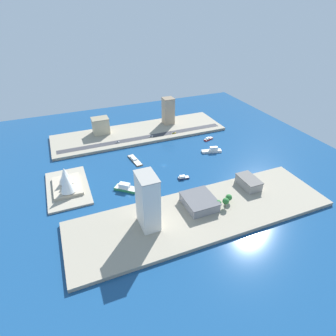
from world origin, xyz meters
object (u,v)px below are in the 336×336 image
carpark_squat_concrete (249,182)px  hotel_broad_white (148,201)px  warehouse_low_gray (199,202)px  van_white (117,142)px  ferry_white_commuter (212,150)px  apartment_midrise_tan (168,111)px  opera_landmark (66,181)px  barge_flat_brown (135,160)px  patrol_launch_navy (183,177)px  traffic_light_waterfront (170,132)px  office_block_beige (101,126)px  sedan_silver (151,136)px  ferry_green_doubledeck (126,188)px  taxi_yellow_cab (174,133)px  tugboat_red (208,139)px

carpark_squat_concrete → hotel_broad_white: bearing=97.4°
warehouse_low_gray → van_white: bearing=14.0°
ferry_white_commuter → apartment_midrise_tan: size_ratio=0.70×
warehouse_low_gray → opera_landmark: (77.13, 109.50, 3.14)m
barge_flat_brown → patrol_launch_navy: bearing=-146.9°
barge_flat_brown → warehouse_low_gray: (-108.03, -29.80, 6.83)m
traffic_light_waterfront → opera_landmark: 161.70m
office_block_beige → carpark_squat_concrete: bearing=-148.7°
apartment_midrise_tan → hotel_broad_white: size_ratio=0.78×
sedan_silver → warehouse_low_gray: bearing=177.1°
ferry_white_commuter → ferry_green_doubledeck: bearing=106.8°
sedan_silver → apartment_midrise_tan: bearing=-48.1°
patrol_launch_navy → van_white: bearing=23.9°
hotel_broad_white → carpark_squat_concrete: 114.47m
taxi_yellow_cab → opera_landmark: size_ratio=0.12×
taxi_yellow_cab → ferry_green_doubledeck: bearing=135.7°
patrol_launch_navy → warehouse_low_gray: size_ratio=0.43×
patrol_launch_navy → tugboat_red: (73.09, -72.17, -0.15)m
hotel_broad_white → carpark_squat_concrete: (14.44, -111.79, -19.97)m
ferry_white_commuter → sedan_silver: 86.78m
van_white → taxi_yellow_cab: (-1.85, -80.32, -0.02)m
barge_flat_brown → carpark_squat_concrete: bearing=-137.7°
taxi_yellow_cab → opera_landmark: 169.35m
apartment_midrise_tan → office_block_beige: size_ratio=1.69×
sedan_silver → carpark_squat_concrete: bearing=-160.1°
ferry_green_doubledeck → opera_landmark: (22.67, 54.46, 8.42)m
apartment_midrise_tan → traffic_light_waterfront: (-40.60, 13.79, -15.01)m
ferry_green_doubledeck → carpark_squat_concrete: carpark_squat_concrete is taller
ferry_white_commuter → tugboat_red: (32.42, -13.29, -1.00)m
barge_flat_brown → taxi_yellow_cab: (45.44, -71.31, 3.21)m
tugboat_red → opera_landmark: size_ratio=0.38×
tugboat_red → patrol_launch_navy: bearing=135.4°
patrol_launch_navy → warehouse_low_gray: (-50.48, 7.73, 6.40)m
carpark_squat_concrete → sedan_silver: carpark_squat_concrete is taller
hotel_broad_white → opera_landmark: (83.00, 58.43, -17.12)m
patrol_launch_navy → tugboat_red: patrol_launch_navy is taller
warehouse_low_gray → patrol_launch_navy: bearing=-8.7°
traffic_light_waterfront → opera_landmark: (-73.52, 143.99, 3.30)m
office_block_beige → van_white: (-39.08, -13.31, -10.12)m
apartment_midrise_tan → warehouse_low_gray: (-191.25, 48.28, -14.86)m
taxi_yellow_cab → traffic_light_waterfront: (-2.83, 7.02, 3.47)m
hotel_broad_white → apartment_midrise_tan: bearing=-26.7°
ferry_white_commuter → barge_flat_brown: bearing=80.1°
ferry_green_doubledeck → sedan_silver: size_ratio=4.82×
apartment_midrise_tan → hotel_broad_white: hotel_broad_white is taller
tugboat_red → hotel_broad_white: bearing=134.7°
apartment_midrise_tan → warehouse_low_gray: bearing=165.8°
barge_flat_brown → opera_landmark: 86.06m
office_block_beige → barge_flat_brown: bearing=-165.5°
apartment_midrise_tan → sedan_silver: bearing=131.9°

